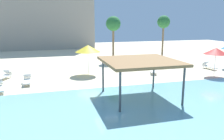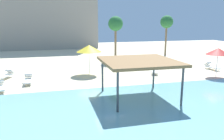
{
  "view_description": "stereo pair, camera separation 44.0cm",
  "coord_description": "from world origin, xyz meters",
  "px_view_note": "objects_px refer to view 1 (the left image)",
  "views": [
    {
      "loc": [
        -4.46,
        -15.11,
        5.12
      ],
      "look_at": [
        0.41,
        2.0,
        1.3
      ],
      "focal_mm": 36.22,
      "sensor_mm": 36.0,
      "label": 1
    },
    {
      "loc": [
        -4.04,
        -15.22,
        5.12
      ],
      "look_at": [
        0.41,
        2.0,
        1.3
      ],
      "focal_mm": 36.22,
      "sensor_mm": 36.0,
      "label": 2
    }
  ],
  "objects_px": {
    "lounge_chair_3": "(27,80)",
    "palm_tree_1": "(113,25)",
    "beach_umbrella_red_2": "(216,51)",
    "lounge_chair_4": "(209,66)",
    "beach_umbrella_yellow_1": "(88,49)",
    "shade_pavilion": "(140,62)",
    "palm_tree_0": "(164,23)",
    "lounge_chair_5": "(4,76)",
    "lounge_chair_0": "(154,70)"
  },
  "relations": [
    {
      "from": "lounge_chair_3",
      "to": "palm_tree_0",
      "type": "relative_size",
      "value": 0.32
    },
    {
      "from": "beach_umbrella_red_2",
      "to": "palm_tree_1",
      "type": "xyz_separation_m",
      "value": [
        -7.05,
        10.71,
        2.35
      ]
    },
    {
      "from": "palm_tree_1",
      "to": "shade_pavilion",
      "type": "bearing_deg",
      "value": -99.4
    },
    {
      "from": "shade_pavilion",
      "to": "beach_umbrella_yellow_1",
      "type": "bearing_deg",
      "value": 104.22
    },
    {
      "from": "beach_umbrella_yellow_1",
      "to": "lounge_chair_0",
      "type": "bearing_deg",
      "value": -13.03
    },
    {
      "from": "lounge_chair_3",
      "to": "lounge_chair_5",
      "type": "xyz_separation_m",
      "value": [
        -2.12,
        2.26,
        0.0
      ]
    },
    {
      "from": "lounge_chair_0",
      "to": "palm_tree_0",
      "type": "bearing_deg",
      "value": 172.8
    },
    {
      "from": "lounge_chair_3",
      "to": "palm_tree_1",
      "type": "height_order",
      "value": "palm_tree_1"
    },
    {
      "from": "beach_umbrella_red_2",
      "to": "lounge_chair_4",
      "type": "distance_m",
      "value": 3.88
    },
    {
      "from": "beach_umbrella_yellow_1",
      "to": "lounge_chair_3",
      "type": "relative_size",
      "value": 1.51
    },
    {
      "from": "beach_umbrella_red_2",
      "to": "palm_tree_1",
      "type": "relative_size",
      "value": 0.46
    },
    {
      "from": "palm_tree_0",
      "to": "palm_tree_1",
      "type": "xyz_separation_m",
      "value": [
        -8.7,
        -2.77,
        -0.21
      ]
    },
    {
      "from": "lounge_chair_3",
      "to": "palm_tree_1",
      "type": "relative_size",
      "value": 0.33
    },
    {
      "from": "beach_umbrella_yellow_1",
      "to": "lounge_chair_5",
      "type": "relative_size",
      "value": 1.46
    },
    {
      "from": "lounge_chair_0",
      "to": "lounge_chair_3",
      "type": "xyz_separation_m",
      "value": [
        -11.99,
        -0.81,
        0.0
      ]
    },
    {
      "from": "lounge_chair_0",
      "to": "lounge_chair_4",
      "type": "bearing_deg",
      "value": 117.06
    },
    {
      "from": "lounge_chair_0",
      "to": "lounge_chair_4",
      "type": "distance_m",
      "value": 6.84
    },
    {
      "from": "beach_umbrella_yellow_1",
      "to": "lounge_chair_5",
      "type": "xyz_separation_m",
      "value": [
        -7.69,
        -0.03,
        -2.21
      ]
    },
    {
      "from": "lounge_chair_0",
      "to": "lounge_chair_3",
      "type": "distance_m",
      "value": 12.02
    },
    {
      "from": "beach_umbrella_yellow_1",
      "to": "beach_umbrella_red_2",
      "type": "relative_size",
      "value": 1.07
    },
    {
      "from": "beach_umbrella_red_2",
      "to": "lounge_chair_3",
      "type": "distance_m",
      "value": 17.36
    },
    {
      "from": "lounge_chair_3",
      "to": "lounge_chair_4",
      "type": "height_order",
      "value": "same"
    },
    {
      "from": "lounge_chair_4",
      "to": "palm_tree_1",
      "type": "relative_size",
      "value": 0.33
    },
    {
      "from": "lounge_chair_3",
      "to": "lounge_chair_4",
      "type": "bearing_deg",
      "value": 92.21
    },
    {
      "from": "shade_pavilion",
      "to": "lounge_chair_0",
      "type": "bearing_deg",
      "value": 56.96
    },
    {
      "from": "beach_umbrella_yellow_1",
      "to": "lounge_chair_5",
      "type": "bearing_deg",
      "value": -179.76
    },
    {
      "from": "shade_pavilion",
      "to": "palm_tree_1",
      "type": "relative_size",
      "value": 0.82
    },
    {
      "from": "beach_umbrella_red_2",
      "to": "lounge_chair_4",
      "type": "xyz_separation_m",
      "value": [
        1.68,
        2.84,
        -2.06
      ]
    },
    {
      "from": "shade_pavilion",
      "to": "beach_umbrella_red_2",
      "type": "distance_m",
      "value": 10.36
    },
    {
      "from": "shade_pavilion",
      "to": "beach_umbrella_red_2",
      "type": "xyz_separation_m",
      "value": [
        9.5,
        4.12,
        -0.1
      ]
    },
    {
      "from": "lounge_chair_5",
      "to": "beach_umbrella_yellow_1",
      "type": "bearing_deg",
      "value": 113.56
    },
    {
      "from": "lounge_chair_3",
      "to": "palm_tree_0",
      "type": "distance_m",
      "value": 22.63
    },
    {
      "from": "lounge_chair_3",
      "to": "palm_tree_0",
      "type": "xyz_separation_m",
      "value": [
        18.8,
        11.73,
        4.61
      ]
    },
    {
      "from": "shade_pavilion",
      "to": "lounge_chair_4",
      "type": "xyz_separation_m",
      "value": [
        11.18,
        6.96,
        -2.16
      ]
    },
    {
      "from": "shade_pavilion",
      "to": "lounge_chair_3",
      "type": "relative_size",
      "value": 2.51
    },
    {
      "from": "shade_pavilion",
      "to": "palm_tree_0",
      "type": "xyz_separation_m",
      "value": [
        11.16,
        17.6,
        2.45
      ]
    },
    {
      "from": "beach_umbrella_yellow_1",
      "to": "palm_tree_0",
      "type": "bearing_deg",
      "value": 35.5
    },
    {
      "from": "lounge_chair_0",
      "to": "palm_tree_1",
      "type": "bearing_deg",
      "value": -142.2
    },
    {
      "from": "lounge_chair_3",
      "to": "lounge_chair_5",
      "type": "height_order",
      "value": "same"
    },
    {
      "from": "lounge_chair_3",
      "to": "lounge_chair_5",
      "type": "distance_m",
      "value": 3.1
    },
    {
      "from": "shade_pavilion",
      "to": "lounge_chair_0",
      "type": "xyz_separation_m",
      "value": [
        4.34,
        6.68,
        -2.16
      ]
    },
    {
      "from": "shade_pavilion",
      "to": "lounge_chair_0",
      "type": "height_order",
      "value": "shade_pavilion"
    },
    {
      "from": "lounge_chair_3",
      "to": "shade_pavilion",
      "type": "bearing_deg",
      "value": 51.39
    },
    {
      "from": "beach_umbrella_red_2",
      "to": "lounge_chair_4",
      "type": "relative_size",
      "value": 1.4
    },
    {
      "from": "beach_umbrella_yellow_1",
      "to": "palm_tree_1",
      "type": "distance_m",
      "value": 8.35
    },
    {
      "from": "beach_umbrella_red_2",
      "to": "lounge_chair_3",
      "type": "xyz_separation_m",
      "value": [
        -17.15,
        1.75,
        -2.06
      ]
    },
    {
      "from": "palm_tree_1",
      "to": "palm_tree_0",
      "type": "bearing_deg",
      "value": 17.65
    },
    {
      "from": "beach_umbrella_red_2",
      "to": "lounge_chair_3",
      "type": "height_order",
      "value": "beach_umbrella_red_2"
    },
    {
      "from": "lounge_chair_0",
      "to": "palm_tree_1",
      "type": "relative_size",
      "value": 0.34
    },
    {
      "from": "lounge_chair_4",
      "to": "lounge_chair_5",
      "type": "relative_size",
      "value": 0.97
    }
  ]
}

